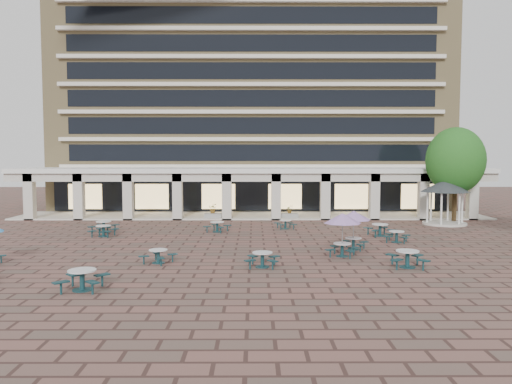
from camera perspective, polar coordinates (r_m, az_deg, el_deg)
ground at (r=30.68m, az=-0.65°, el=-6.08°), size 120.00×120.00×0.00m
apartment_building at (r=56.14m, az=-0.46°, el=11.40°), size 40.00×15.50×25.20m
retail_arcade at (r=45.07m, az=-0.51°, el=0.99°), size 42.00×6.60×4.40m
picnic_table_1 at (r=21.57m, az=-19.26°, el=-9.27°), size 1.90×1.90×0.84m
picnic_table_2 at (r=24.57m, az=0.73°, el=-7.57°), size 1.80×1.80×0.74m
picnic_table_3 at (r=25.57m, az=16.92°, el=-7.15°), size 2.01×2.01×0.84m
picnic_table_5 at (r=25.94m, az=-11.11°, el=-7.07°), size 1.93×1.93×0.70m
picnic_table_6 at (r=27.32m, az=9.86°, el=-3.17°), size 2.03×2.03×2.34m
picnic_table_7 at (r=32.79m, az=15.77°, el=-4.82°), size 1.97×1.97×0.72m
picnic_table_8 at (r=37.37m, az=-17.02°, el=-3.70°), size 2.01×2.01×0.80m
picnic_table_9 at (r=36.03m, az=-4.45°, el=-3.87°), size 2.03×2.03×0.74m
picnic_table_10 at (r=37.53m, az=3.38°, el=-3.61°), size 1.71×1.71×0.67m
picnic_table_11 at (r=29.45m, az=11.10°, el=-2.81°), size 1.95×1.95×2.26m
picnic_table_12 at (r=35.40m, az=-17.05°, el=-4.16°), size 1.86×1.86×0.76m
picnic_table_13 at (r=35.13m, az=13.99°, el=-4.10°), size 2.08×2.08×0.83m
gazebo at (r=42.46m, az=20.81°, el=0.12°), size 3.83×3.83×3.57m
tree_east_c at (r=43.61m, az=21.84°, el=3.36°), size 4.69×4.69×7.81m
planter_left at (r=43.52m, az=-4.93°, el=-2.32°), size 1.50×0.69×1.36m
planter_right at (r=43.50m, az=3.87°, el=-2.50°), size 1.50×0.68×1.19m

